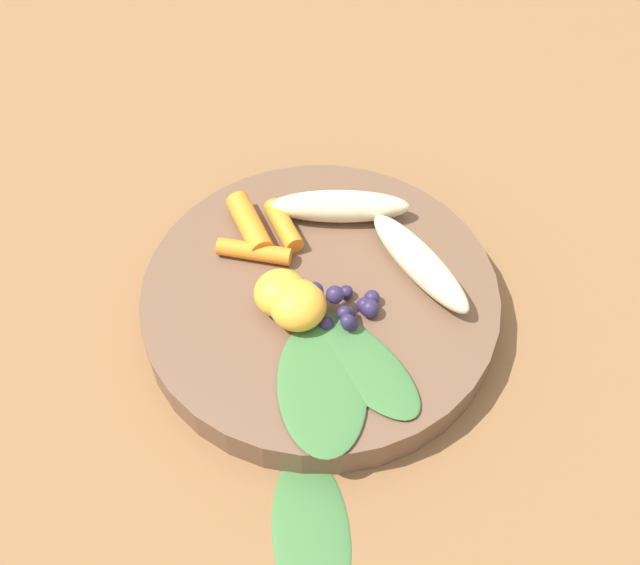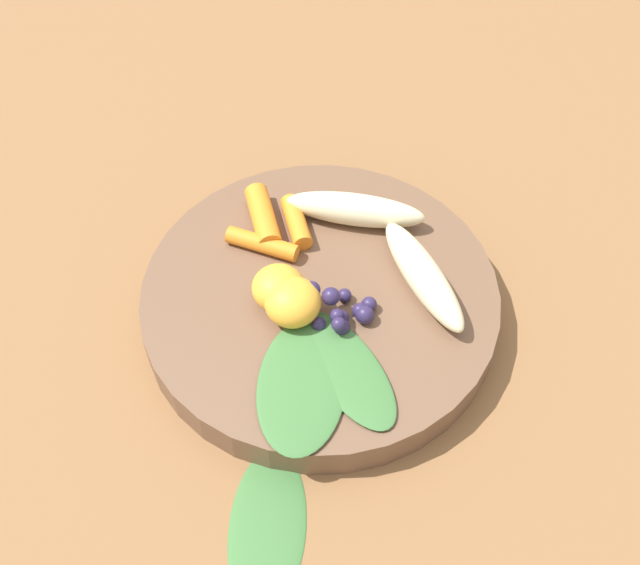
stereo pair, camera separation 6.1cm
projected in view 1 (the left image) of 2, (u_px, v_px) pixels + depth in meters
ground_plane at (320, 313)px, 0.64m from camera, size 2.40×2.40×0.00m
bowl at (320, 302)px, 0.63m from camera, size 0.28×0.28×0.03m
banana_peeled_left at (340, 206)px, 0.65m from camera, size 0.12×0.06×0.03m
banana_peeled_right at (420, 262)px, 0.61m from camera, size 0.10×0.09×0.03m
orange_segment_near at (298, 305)px, 0.59m from camera, size 0.04×0.04×0.03m
orange_segment_far at (281, 293)px, 0.59m from camera, size 0.04×0.04×0.03m
carrot_front at (284, 225)px, 0.64m from camera, size 0.04×0.05×0.02m
carrot_mid_left at (250, 224)px, 0.64m from camera, size 0.05×0.06×0.02m
carrot_mid_right at (254, 252)px, 0.63m from camera, size 0.06×0.02×0.01m
blueberry_pile at (347, 307)px, 0.59m from camera, size 0.05×0.04×0.03m
coconut_shred_patch at (318, 353)px, 0.58m from camera, size 0.04×0.04×0.00m
kale_leaf_left at (322, 386)px, 0.56m from camera, size 0.10×0.13×0.01m
kale_leaf_right at (362, 363)px, 0.57m from camera, size 0.12×0.10×0.01m
kale_leaf_stray at (311, 531)px, 0.53m from camera, size 0.09×0.13×0.01m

